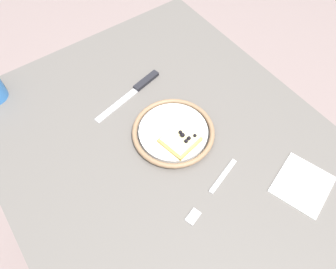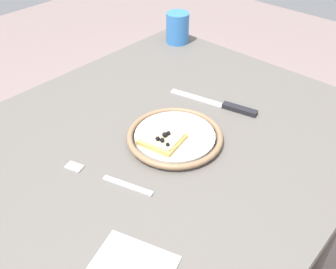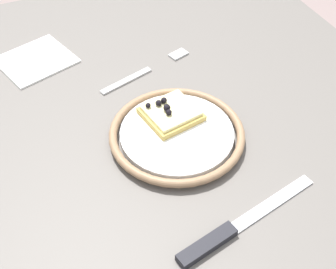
# 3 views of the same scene
# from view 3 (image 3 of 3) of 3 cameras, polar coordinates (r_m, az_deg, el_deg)

# --- Properties ---
(dining_table) EXTENTS (1.03, 0.82, 0.76)m
(dining_table) POSITION_cam_3_polar(r_m,az_deg,el_deg) (0.84, 2.20, -2.75)
(dining_table) COLOR #5B5651
(dining_table) RESTS_ON ground_plane
(plate) EXTENTS (0.22, 0.22, 0.02)m
(plate) POSITION_cam_3_polar(r_m,az_deg,el_deg) (0.73, 1.12, 0.04)
(plate) COLOR white
(plate) RESTS_ON dining_table
(pizza_slice_near) EXTENTS (0.10, 0.10, 0.03)m
(pizza_slice_near) POSITION_cam_3_polar(r_m,az_deg,el_deg) (0.74, 0.37, 2.71)
(pizza_slice_near) COLOR tan
(pizza_slice_near) RESTS_ON plate
(knife) EXTENTS (0.07, 0.24, 0.01)m
(knife) POSITION_cam_3_polar(r_m,az_deg,el_deg) (0.63, 7.28, -12.12)
(knife) COLOR silver
(knife) RESTS_ON dining_table
(fork) EXTENTS (0.08, 0.20, 0.00)m
(fork) POSITION_cam_3_polar(r_m,az_deg,el_deg) (0.87, -2.68, 8.02)
(fork) COLOR #B9B9B9
(fork) RESTS_ON dining_table
(napkin) EXTENTS (0.15, 0.16, 0.00)m
(napkin) POSITION_cam_3_polar(r_m,az_deg,el_deg) (0.93, -16.22, 8.91)
(napkin) COLOR white
(napkin) RESTS_ON dining_table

